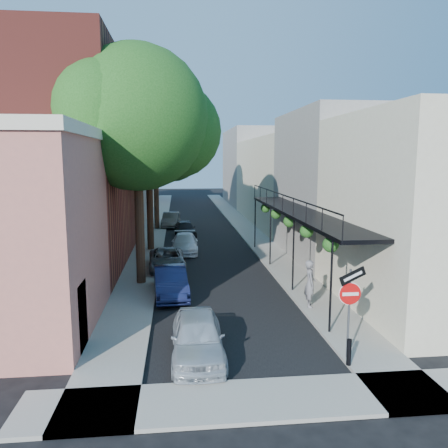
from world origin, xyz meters
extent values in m
plane|color=black|center=(0.00, 0.00, 0.00)|extent=(160.00, 160.00, 0.00)
cube|color=black|center=(0.00, 30.00, 0.01)|extent=(6.00, 64.00, 0.01)
cube|color=gray|center=(-4.00, 30.00, 0.06)|extent=(2.00, 64.00, 0.12)
cube|color=gray|center=(4.00, 30.00, 0.06)|extent=(2.00, 64.00, 0.12)
cube|color=gray|center=(0.00, -1.00, 0.06)|extent=(12.00, 2.00, 0.12)
cube|color=beige|center=(-5.05, 2.50, 1.20)|extent=(0.10, 1.20, 2.20)
cube|color=maroon|center=(-10.00, 14.00, 6.00)|extent=(10.00, 12.00, 12.00)
cube|color=gray|center=(-5.02, 14.00, 8.00)|extent=(0.06, 7.00, 4.00)
cube|color=gray|center=(-9.00, 26.00, 4.50)|extent=(8.00, 12.00, 9.00)
cube|color=beige|center=(-9.00, 40.00, 5.00)|extent=(8.00, 16.00, 10.00)
cube|color=#AF635A|center=(-9.00, 54.00, 4.00)|extent=(8.00, 12.00, 8.00)
cube|color=beige|center=(9.00, 5.50, 4.00)|extent=(8.00, 9.00, 8.00)
cube|color=gray|center=(9.00, 15.00, 4.50)|extent=(8.00, 10.00, 9.00)
cube|color=beige|center=(9.00, 30.00, 4.00)|extent=(8.00, 20.00, 8.00)
cube|color=gray|center=(9.00, 48.00, 5.00)|extent=(8.00, 16.00, 10.00)
cube|color=black|center=(4.20, 10.00, 3.50)|extent=(2.00, 16.00, 0.15)
cube|color=black|center=(3.25, 10.00, 4.38)|extent=(0.05, 16.00, 0.05)
cylinder|color=black|center=(3.30, 3.00, 1.81)|extent=(0.08, 0.08, 3.40)
cylinder|color=black|center=(3.30, 18.00, 1.81)|extent=(0.08, 0.08, 3.40)
sphere|color=#174614|center=(3.60, 4.00, 3.05)|extent=(0.60, 0.60, 0.60)
sphere|color=#174614|center=(3.60, 10.00, 3.05)|extent=(0.60, 0.60, 0.60)
sphere|color=#174614|center=(3.60, 16.00, 3.05)|extent=(0.60, 0.60, 0.60)
cylinder|color=#595B60|center=(3.15, 1.00, 1.45)|extent=(0.07, 0.07, 2.90)
cylinder|color=red|center=(3.15, 0.96, 2.15)|extent=(0.66, 0.04, 0.66)
cube|color=white|center=(3.15, 0.93, 2.15)|extent=(0.50, 0.02, 0.10)
cylinder|color=white|center=(3.15, 0.98, 2.15)|extent=(0.70, 0.02, 0.70)
cube|color=black|center=(3.20, 0.95, 2.70)|extent=(0.89, 0.15, 0.58)
cube|color=white|center=(3.20, 0.92, 2.70)|extent=(0.60, 0.10, 0.31)
cylinder|color=black|center=(3.00, 0.50, 0.52)|extent=(0.14, 0.14, 0.80)
cylinder|color=#382316|center=(-3.80, 10.00, 3.50)|extent=(0.44, 0.44, 7.00)
sphere|color=#174614|center=(-3.80, 10.00, 8.02)|extent=(6.80, 6.80, 6.80)
sphere|color=#174614|center=(-2.10, 11.02, 7.52)|extent=(4.76, 4.76, 4.76)
cylinder|color=#382316|center=(-3.80, 18.00, 3.15)|extent=(0.44, 0.44, 6.30)
sphere|color=#174614|center=(-3.80, 18.00, 7.20)|extent=(6.00, 6.00, 6.00)
sphere|color=#174614|center=(-2.30, 18.90, 6.70)|extent=(4.20, 4.20, 4.20)
cylinder|color=#382316|center=(-3.80, 27.00, 3.67)|extent=(0.44, 0.44, 7.35)
sphere|color=#174614|center=(-3.80, 27.00, 8.40)|extent=(7.00, 7.00, 7.00)
sphere|color=#174614|center=(-2.05, 28.05, 7.90)|extent=(4.90, 4.90, 4.90)
imported|color=#A4AEB6|center=(-1.40, 1.70, 0.69)|extent=(1.65, 4.04, 1.37)
imported|color=#151B42|center=(-2.33, 8.00, 0.66)|extent=(1.73, 4.13, 1.33)
imported|color=slate|center=(-2.60, 12.77, 0.59)|extent=(2.16, 4.31, 1.17)
imported|color=white|center=(-1.53, 17.28, 0.61)|extent=(1.82, 4.25, 1.22)
imported|color=black|center=(-1.40, 23.19, 0.65)|extent=(1.84, 3.90, 1.29)
imported|color=#635C54|center=(-2.60, 28.35, 0.66)|extent=(1.75, 4.09, 1.31)
imported|color=slate|center=(3.40, 5.67, 1.09)|extent=(0.57, 0.77, 1.94)
camera|label=1|loc=(-1.94, -11.17, 6.16)|focal=35.00mm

